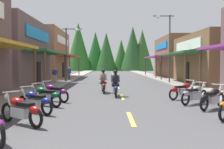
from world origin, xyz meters
name	(u,v)px	position (x,y,z in m)	size (l,w,h in m)	color
ground	(115,81)	(0.00, 27.33, -0.05)	(9.38, 84.67, 0.10)	#4C4C4F
sidewalk_left	(64,80)	(-5.78, 27.33, 0.06)	(2.17, 84.67, 0.12)	#9E9991
sidewalk_right	(167,80)	(5.78, 27.33, 0.06)	(2.17, 84.67, 0.12)	gray
centerline_dashes	(115,79)	(0.00, 31.20, 0.01)	(0.16, 60.65, 0.01)	#E0C64C
storefront_left_far	(33,54)	(-10.82, 33.35, 3.18)	(9.77, 11.23, 6.36)	olive
storefront_right_far	(187,57)	(10.55, 35.92, 2.87)	(9.24, 10.89, 5.73)	brown
streetlamp_left	(69,47)	(-4.77, 25.11, 3.68)	(2.02, 0.30, 5.57)	#474C51
streetlamp_right	(167,40)	(4.81, 23.22, 4.23)	(2.02, 0.30, 6.57)	#474C51
motorcycle_parked_right_2	(213,98)	(3.64, 9.19, 0.49)	(1.66, 1.51, 1.04)	black
motorcycle_parked_right_3	(194,94)	(3.34, 10.60, 0.49)	(1.74, 1.41, 1.04)	black
motorcycle_parked_right_4	(183,90)	(3.28, 12.26, 0.49)	(1.90, 1.16, 1.04)	black
motorcycle_parked_left_1	(21,110)	(-3.53, 6.39, 0.49)	(1.76, 1.38, 1.04)	black
motorcycle_parked_left_2	(35,101)	(-3.65, 8.29, 0.49)	(1.76, 1.39, 1.04)	black
motorcycle_parked_left_3	(45,95)	(-3.69, 10.05, 0.49)	(1.82, 1.29, 1.04)	black
motorcycle_parked_left_4	(54,92)	(-3.57, 11.48, 0.49)	(1.81, 1.32, 1.04)	black
rider_cruising_lead	(115,85)	(-0.37, 13.53, 0.66)	(0.60, 2.14, 1.57)	black
rider_cruising_trailing	(103,83)	(-1.13, 15.49, 0.66)	(0.60, 2.14, 1.57)	black
pedestrian_by_shop	(55,74)	(-6.12, 24.31, 0.89)	(0.57, 0.31, 1.54)	#B2A599
pedestrian_browsing	(69,73)	(-5.22, 27.71, 0.92)	(0.43, 0.45, 1.59)	#3F593F
treeline_backdrop	(109,50)	(-0.50, 69.19, 5.68)	(23.83, 9.68, 12.95)	#255723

